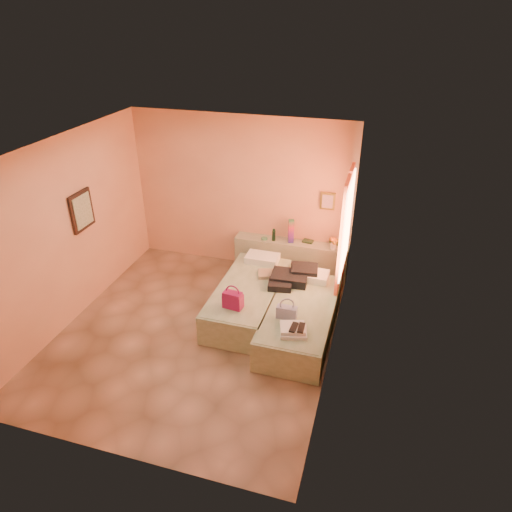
{
  "coord_description": "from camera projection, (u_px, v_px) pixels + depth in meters",
  "views": [
    {
      "loc": [
        2.4,
        -5.03,
        4.38
      ],
      "look_at": [
        0.68,
        0.85,
        0.98
      ],
      "focal_mm": 32.0,
      "sensor_mm": 36.0,
      "label": 1
    }
  ],
  "objects": [
    {
      "name": "headboard_ledge",
      "position": [
        291.0,
        258.0,
        8.3
      ],
      "size": [
        2.05,
        0.3,
        0.65
      ],
      "primitive_type": "cube",
      "color": "#A4B392",
      "rests_on": "ground"
    },
    {
      "name": "room_walls",
      "position": [
        218.0,
        211.0,
        6.5
      ],
      "size": [
        4.02,
        4.51,
        2.81
      ],
      "color": "#F7B283",
      "rests_on": "ground"
    },
    {
      "name": "clothes_pile",
      "position": [
        293.0,
        277.0,
        7.2
      ],
      "size": [
        0.67,
        0.67,
        0.18
      ],
      "primitive_type": "cube",
      "rotation": [
        0.0,
        0.0,
        0.09
      ],
      "color": "black",
      "rests_on": "bed_right"
    },
    {
      "name": "ground",
      "position": [
        197.0,
        332.0,
        6.94
      ],
      "size": [
        4.5,
        4.5,
        0.0
      ],
      "primitive_type": "plane",
      "color": "tan",
      "rests_on": "ground"
    },
    {
      "name": "bed_left",
      "position": [
        249.0,
        299.0,
        7.28
      ],
      "size": [
        0.91,
        2.01,
        0.5
      ],
      "primitive_type": "cube",
      "rotation": [
        0.0,
        0.0,
        -0.01
      ],
      "color": "#B2C59E",
      "rests_on": "ground"
    },
    {
      "name": "blue_handbag",
      "position": [
        287.0,
        312.0,
        6.38
      ],
      "size": [
        0.29,
        0.12,
        0.18
      ],
      "primitive_type": "cube",
      "rotation": [
        0.0,
        0.0,
        0.01
      ],
      "color": "#384486",
      "rests_on": "bed_right"
    },
    {
      "name": "bed_right",
      "position": [
        300.0,
        320.0,
        6.79
      ],
      "size": [
        0.91,
        2.01,
        0.5
      ],
      "primitive_type": "cube",
      "rotation": [
        0.0,
        0.0,
        -0.01
      ],
      "color": "#B2C59E",
      "rests_on": "ground"
    },
    {
      "name": "khaki_garment",
      "position": [
        268.0,
        274.0,
        7.41
      ],
      "size": [
        0.39,
        0.35,
        0.06
      ],
      "primitive_type": "cube",
      "rotation": [
        0.0,
        0.0,
        0.31
      ],
      "color": "#9D8765",
      "rests_on": "bed_left"
    },
    {
      "name": "water_bottle",
      "position": [
        274.0,
        235.0,
        8.14
      ],
      "size": [
        0.08,
        0.08,
        0.22
      ],
      "primitive_type": "cylinder",
      "rotation": [
        0.0,
        0.0,
        -0.43
      ],
      "color": "#123220",
      "rests_on": "headboard_ledge"
    },
    {
      "name": "small_dish",
      "position": [
        264.0,
        239.0,
        8.22
      ],
      "size": [
        0.15,
        0.15,
        0.03
      ],
      "primitive_type": "cylinder",
      "rotation": [
        0.0,
        0.0,
        0.31
      ],
      "color": "#4B8B62",
      "rests_on": "headboard_ledge"
    },
    {
      "name": "flower_vase",
      "position": [
        334.0,
        242.0,
        7.86
      ],
      "size": [
        0.21,
        0.21,
        0.25
      ],
      "primitive_type": "cube",
      "rotation": [
        0.0,
        0.0,
        0.1
      ],
      "color": "white",
      "rests_on": "headboard_ledge"
    },
    {
      "name": "green_book",
      "position": [
        308.0,
        241.0,
        8.13
      ],
      "size": [
        0.2,
        0.16,
        0.03
      ],
      "primitive_type": "cube",
      "rotation": [
        0.0,
        0.0,
        -0.15
      ],
      "color": "#224024",
      "rests_on": "headboard_ledge"
    },
    {
      "name": "magenta_handbag",
      "position": [
        233.0,
        300.0,
        6.59
      ],
      "size": [
        0.3,
        0.19,
        0.27
      ],
      "primitive_type": "cube",
      "rotation": [
        0.0,
        0.0,
        -0.12
      ],
      "color": "#981253",
      "rests_on": "bed_left"
    },
    {
      "name": "rainbow_box",
      "position": [
        291.0,
        231.0,
        8.03
      ],
      "size": [
        0.12,
        0.12,
        0.43
      ],
      "primitive_type": "cube",
      "rotation": [
        0.0,
        0.0,
        0.33
      ],
      "color": "#981253",
      "rests_on": "headboard_ledge"
    },
    {
      "name": "towel_stack",
      "position": [
        294.0,
        330.0,
        6.1
      ],
      "size": [
        0.41,
        0.37,
        0.1
      ],
      "primitive_type": "cube",
      "rotation": [
        0.0,
        0.0,
        0.23
      ],
      "color": "white",
      "rests_on": "bed_right"
    },
    {
      "name": "sandal_pair",
      "position": [
        297.0,
        328.0,
        6.05
      ],
      "size": [
        0.17,
        0.22,
        0.02
      ],
      "primitive_type": "cube",
      "rotation": [
        0.0,
        0.0,
        -0.06
      ],
      "color": "black",
      "rests_on": "towel_stack"
    }
  ]
}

